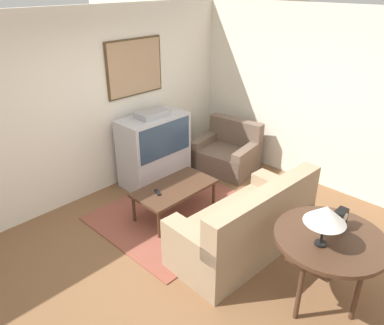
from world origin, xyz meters
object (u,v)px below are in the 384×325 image
(couch, at_px, (246,227))
(console_table, at_px, (330,243))
(armchair, at_px, (227,154))
(tv, at_px, (154,149))
(table_lamp, at_px, (326,215))
(coffee_table, at_px, (175,189))
(mantel_clock, at_px, (340,219))

(couch, distance_m, console_table, 1.11)
(armchair, xyz_separation_m, console_table, (-1.66, -2.60, 0.47))
(tv, height_order, table_lamp, table_lamp)
(armchair, height_order, coffee_table, armchair)
(couch, distance_m, coffee_table, 1.18)
(table_lamp, bearing_deg, coffee_table, 83.96)
(coffee_table, relative_size, table_lamp, 2.76)
(console_table, relative_size, table_lamp, 2.57)
(armchair, relative_size, mantel_clock, 5.47)
(coffee_table, relative_size, console_table, 1.08)
(couch, relative_size, armchair, 1.70)
(armchair, height_order, table_lamp, table_lamp)
(couch, bearing_deg, armchair, -132.38)
(table_lamp, bearing_deg, tv, 77.65)
(armchair, xyz_separation_m, table_lamp, (-1.84, -2.58, 0.86))
(table_lamp, distance_m, mantel_clock, 0.43)
(mantel_clock, bearing_deg, couch, 95.41)
(console_table, xyz_separation_m, table_lamp, (-0.18, 0.02, 0.40))
(couch, relative_size, table_lamp, 4.47)
(armchair, xyz_separation_m, coffee_table, (-1.61, -0.38, 0.13))
(coffee_table, bearing_deg, mantel_clock, -86.45)
(console_table, distance_m, mantel_clock, 0.26)
(armchair, distance_m, table_lamp, 3.29)
(mantel_clock, bearing_deg, tv, 84.19)
(coffee_table, height_order, console_table, console_table)
(coffee_table, bearing_deg, armchair, 13.41)
(table_lamp, bearing_deg, armchair, 54.47)
(coffee_table, height_order, mantel_clock, mantel_clock)
(armchair, bearing_deg, tv, -124.69)
(couch, xyz_separation_m, mantel_clock, (0.10, -1.02, 0.56))
(tv, distance_m, table_lamp, 3.27)
(console_table, height_order, mantel_clock, mantel_clock)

